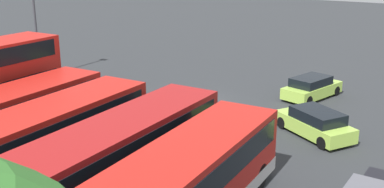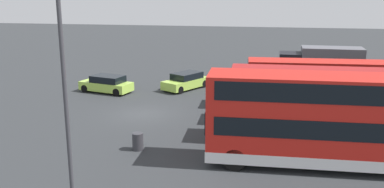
{
  "view_description": "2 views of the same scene",
  "coord_description": "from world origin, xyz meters",
  "px_view_note": "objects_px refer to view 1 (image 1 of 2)",
  "views": [
    {
      "loc": [
        -14.66,
        23.78,
        9.02
      ],
      "look_at": [
        -1.31,
        2.75,
        1.49
      ],
      "focal_mm": 43.77,
      "sensor_mm": 36.0,
      "label": 1
    },
    {
      "loc": [
        27.28,
        8.32,
        8.52
      ],
      "look_at": [
        -2.0,
        3.12,
        1.08
      ],
      "focal_mm": 39.76,
      "sensor_mm": 36.0,
      "label": 2
    }
  ],
  "objects_px": {
    "car_small_green": "(312,88)",
    "waste_bin_yellow": "(102,86)",
    "car_hatchback_silver": "(315,123)",
    "bus_single_deck_third": "(46,138)",
    "bus_single_deck_fourth": "(2,121)",
    "lamp_post_tall": "(34,7)",
    "bus_single_deck_near_end": "(182,188)",
    "bus_single_deck_second": "(117,156)"
  },
  "relations": [
    {
      "from": "bus_single_deck_second",
      "to": "waste_bin_yellow",
      "type": "relative_size",
      "value": 12.12
    },
    {
      "from": "bus_single_deck_third",
      "to": "car_small_green",
      "type": "height_order",
      "value": "bus_single_deck_third"
    },
    {
      "from": "waste_bin_yellow",
      "to": "car_small_green",
      "type": "bearing_deg",
      "value": -152.03
    },
    {
      "from": "car_small_green",
      "to": "bus_single_deck_second",
      "type": "bearing_deg",
      "value": 82.48
    },
    {
      "from": "bus_single_deck_near_end",
      "to": "bus_single_deck_second",
      "type": "xyz_separation_m",
      "value": [
        3.5,
        -0.76,
        0.0
      ]
    },
    {
      "from": "lamp_post_tall",
      "to": "waste_bin_yellow",
      "type": "relative_size",
      "value": 9.58
    },
    {
      "from": "lamp_post_tall",
      "to": "car_small_green",
      "type": "bearing_deg",
      "value": -162.63
    },
    {
      "from": "bus_single_deck_fourth",
      "to": "car_hatchback_silver",
      "type": "relative_size",
      "value": 2.37
    },
    {
      "from": "bus_single_deck_third",
      "to": "lamp_post_tall",
      "type": "relative_size",
      "value": 1.19
    },
    {
      "from": "bus_single_deck_fourth",
      "to": "waste_bin_yellow",
      "type": "xyz_separation_m",
      "value": [
        3.02,
        -9.8,
        -1.15
      ]
    },
    {
      "from": "car_hatchback_silver",
      "to": "car_small_green",
      "type": "distance_m",
      "value": 6.73
    },
    {
      "from": "bus_single_deck_near_end",
      "to": "car_small_green",
      "type": "height_order",
      "value": "bus_single_deck_near_end"
    },
    {
      "from": "bus_single_deck_near_end",
      "to": "bus_single_deck_third",
      "type": "bearing_deg",
      "value": -4.45
    },
    {
      "from": "bus_single_deck_third",
      "to": "bus_single_deck_fourth",
      "type": "xyz_separation_m",
      "value": [
        3.29,
        -0.28,
        0.0
      ]
    },
    {
      "from": "bus_single_deck_near_end",
      "to": "bus_single_deck_third",
      "type": "distance_m",
      "value": 7.22
    },
    {
      "from": "bus_single_deck_near_end",
      "to": "bus_single_deck_third",
      "type": "xyz_separation_m",
      "value": [
        7.2,
        -0.56,
        -0.0
      ]
    },
    {
      "from": "waste_bin_yellow",
      "to": "bus_single_deck_second",
      "type": "bearing_deg",
      "value": 135.4
    },
    {
      "from": "car_hatchback_silver",
      "to": "bus_single_deck_near_end",
      "type": "bearing_deg",
      "value": 84.91
    },
    {
      "from": "car_small_green",
      "to": "waste_bin_yellow",
      "type": "height_order",
      "value": "car_small_green"
    },
    {
      "from": "bus_single_deck_third",
      "to": "lamp_post_tall",
      "type": "height_order",
      "value": "lamp_post_tall"
    },
    {
      "from": "lamp_post_tall",
      "to": "bus_single_deck_third",
      "type": "bearing_deg",
      "value": 140.86
    },
    {
      "from": "car_small_green",
      "to": "lamp_post_tall",
      "type": "distance_m",
      "value": 20.34
    },
    {
      "from": "car_small_green",
      "to": "lamp_post_tall",
      "type": "xyz_separation_m",
      "value": [
        18.92,
        5.92,
        4.55
      ]
    },
    {
      "from": "bus_single_deck_near_end",
      "to": "bus_single_deck_fourth",
      "type": "height_order",
      "value": "same"
    },
    {
      "from": "bus_single_deck_fourth",
      "to": "car_small_green",
      "type": "height_order",
      "value": "bus_single_deck_fourth"
    },
    {
      "from": "bus_single_deck_fourth",
      "to": "bus_single_deck_second",
      "type": "bearing_deg",
      "value": 179.38
    },
    {
      "from": "bus_single_deck_third",
      "to": "waste_bin_yellow",
      "type": "bearing_deg",
      "value": -57.95
    },
    {
      "from": "car_hatchback_silver",
      "to": "lamp_post_tall",
      "type": "relative_size",
      "value": 0.51
    },
    {
      "from": "bus_single_deck_near_end",
      "to": "car_small_green",
      "type": "bearing_deg",
      "value": -85.52
    },
    {
      "from": "bus_single_deck_third",
      "to": "waste_bin_yellow",
      "type": "distance_m",
      "value": 11.95
    },
    {
      "from": "bus_single_deck_fourth",
      "to": "car_hatchback_silver",
      "type": "height_order",
      "value": "bus_single_deck_fourth"
    },
    {
      "from": "bus_single_deck_second",
      "to": "bus_single_deck_third",
      "type": "xyz_separation_m",
      "value": [
        3.7,
        0.2,
        -0.0
      ]
    },
    {
      "from": "bus_single_deck_near_end",
      "to": "car_small_green",
      "type": "distance_m",
      "value": 17.18
    },
    {
      "from": "bus_single_deck_near_end",
      "to": "lamp_post_tall",
      "type": "bearing_deg",
      "value": -28.91
    },
    {
      "from": "car_hatchback_silver",
      "to": "waste_bin_yellow",
      "type": "height_order",
      "value": "car_hatchback_silver"
    },
    {
      "from": "bus_single_deck_near_end",
      "to": "lamp_post_tall",
      "type": "relative_size",
      "value": 1.21
    },
    {
      "from": "bus_single_deck_near_end",
      "to": "car_hatchback_silver",
      "type": "xyz_separation_m",
      "value": [
        -0.96,
        -10.79,
        -0.92
      ]
    },
    {
      "from": "car_small_green",
      "to": "waste_bin_yellow",
      "type": "relative_size",
      "value": 4.95
    },
    {
      "from": "car_small_green",
      "to": "bus_single_deck_third",
      "type": "bearing_deg",
      "value": 70.5
    },
    {
      "from": "car_small_green",
      "to": "waste_bin_yellow",
      "type": "bearing_deg",
      "value": 27.97
    },
    {
      "from": "car_hatchback_silver",
      "to": "bus_single_deck_second",
      "type": "bearing_deg",
      "value": 66.01
    },
    {
      "from": "bus_single_deck_fourth",
      "to": "bus_single_deck_third",
      "type": "bearing_deg",
      "value": 175.15
    }
  ]
}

